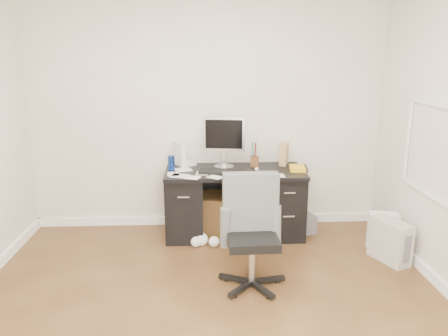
# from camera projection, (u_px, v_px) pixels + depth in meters

# --- Properties ---
(ground) EXTENTS (4.00, 4.00, 0.00)m
(ground) POSITION_uv_depth(u_px,v_px,m) (210.00, 320.00, 3.33)
(ground) COLOR #472A16
(ground) RESTS_ON ground
(room_shell) EXTENTS (4.02, 4.02, 2.71)m
(room_shell) POSITION_uv_depth(u_px,v_px,m) (213.00, 102.00, 2.95)
(room_shell) COLOR beige
(room_shell) RESTS_ON ground
(desk) EXTENTS (1.50, 0.70, 0.75)m
(desk) POSITION_uv_depth(u_px,v_px,m) (234.00, 200.00, 4.84)
(desk) COLOR black
(desk) RESTS_ON ground
(loose_papers) EXTENTS (1.10, 0.60, 0.00)m
(loose_papers) POSITION_uv_depth(u_px,v_px,m) (217.00, 171.00, 4.70)
(loose_papers) COLOR white
(loose_papers) RESTS_ON desk
(lcd_monitor) EXTENTS (0.49, 0.32, 0.58)m
(lcd_monitor) POSITION_uv_depth(u_px,v_px,m) (224.00, 142.00, 4.78)
(lcd_monitor) COLOR silver
(lcd_monitor) RESTS_ON desk
(keyboard) EXTENTS (0.52, 0.26, 0.03)m
(keyboard) POSITION_uv_depth(u_px,v_px,m) (223.00, 172.00, 4.62)
(keyboard) COLOR black
(keyboard) RESTS_ON desk
(computer_mouse) EXTENTS (0.06, 0.06, 0.06)m
(computer_mouse) POSITION_uv_depth(u_px,v_px,m) (257.00, 170.00, 4.65)
(computer_mouse) COLOR silver
(computer_mouse) RESTS_ON desk
(travel_mug) EXTENTS (0.08, 0.08, 0.17)m
(travel_mug) POSITION_uv_depth(u_px,v_px,m) (171.00, 163.00, 4.71)
(travel_mug) COLOR navy
(travel_mug) RESTS_ON desk
(white_binder) EXTENTS (0.20, 0.25, 0.27)m
(white_binder) POSITION_uv_depth(u_px,v_px,m) (179.00, 154.00, 4.92)
(white_binder) COLOR silver
(white_binder) RESTS_ON desk
(magazine_file) EXTENTS (0.17, 0.23, 0.24)m
(magazine_file) POSITION_uv_depth(u_px,v_px,m) (284.00, 154.00, 4.98)
(magazine_file) COLOR tan
(magazine_file) RESTS_ON desk
(pen_cup) EXTENTS (0.13, 0.13, 0.27)m
(pen_cup) POSITION_uv_depth(u_px,v_px,m) (255.00, 155.00, 4.88)
(pen_cup) COLOR brown
(pen_cup) RESTS_ON desk
(yellow_book) EXTENTS (0.20, 0.25, 0.04)m
(yellow_book) POSITION_uv_depth(u_px,v_px,m) (298.00, 168.00, 4.75)
(yellow_book) COLOR yellow
(yellow_book) RESTS_ON desk
(paper_remote) EXTENTS (0.24, 0.20, 0.02)m
(paper_remote) POSITION_uv_depth(u_px,v_px,m) (241.00, 176.00, 4.50)
(paper_remote) COLOR white
(paper_remote) RESTS_ON desk
(office_chair) EXTENTS (0.57, 0.57, 0.98)m
(office_chair) POSITION_uv_depth(u_px,v_px,m) (252.00, 234.00, 3.71)
(office_chair) COLOR #515351
(office_chair) RESTS_ON ground
(pc_tower) EXTENTS (0.33, 0.45, 0.41)m
(pc_tower) POSITION_uv_depth(u_px,v_px,m) (390.00, 241.00, 4.25)
(pc_tower) COLOR #B4B1A2
(pc_tower) RESTS_ON ground
(shopping_bag) EXTENTS (0.33, 0.26, 0.40)m
(shopping_bag) POSITION_uv_depth(u_px,v_px,m) (383.00, 232.00, 4.50)
(shopping_bag) COLOR white
(shopping_bag) RESTS_ON ground
(wicker_basket) EXTENTS (0.53, 0.53, 0.44)m
(wicker_basket) POSITION_uv_depth(u_px,v_px,m) (219.00, 214.00, 4.96)
(wicker_basket) COLOR #4A2C16
(wicker_basket) RESTS_ON ground
(desk_printer) EXTENTS (0.42, 0.38, 0.20)m
(desk_printer) POSITION_uv_depth(u_px,v_px,m) (298.00, 224.00, 4.98)
(desk_printer) COLOR slate
(desk_printer) RESTS_ON ground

